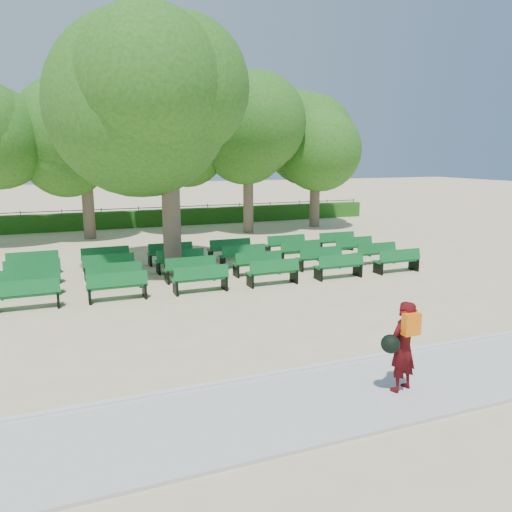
% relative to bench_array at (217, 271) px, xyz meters
% --- Properties ---
extents(ground, '(120.00, 120.00, 0.00)m').
position_rel_bench_array_xyz_m(ground, '(0.35, -1.81, -0.08)').
color(ground, '#D1B88A').
extents(paving, '(30.00, 2.20, 0.06)m').
position_rel_bench_array_xyz_m(paving, '(0.35, -9.21, -0.05)').
color(paving, '#B9B8B4').
rests_on(paving, ground).
extents(curb, '(30.00, 0.12, 0.10)m').
position_rel_bench_array_xyz_m(curb, '(0.35, -8.06, -0.03)').
color(curb, silver).
rests_on(curb, ground).
extents(hedge, '(26.00, 0.70, 0.90)m').
position_rel_bench_array_xyz_m(hedge, '(0.35, 12.19, 0.37)').
color(hedge, '#235A17').
rests_on(hedge, ground).
extents(fence, '(26.00, 0.10, 1.02)m').
position_rel_bench_array_xyz_m(fence, '(0.35, 12.59, -0.08)').
color(fence, black).
rests_on(fence, ground).
extents(tree_line, '(21.80, 6.80, 7.04)m').
position_rel_bench_array_xyz_m(tree_line, '(0.35, 8.19, -0.08)').
color(tree_line, '#2C671B').
rests_on(tree_line, ground).
extents(bench_array, '(1.61, 0.51, 1.01)m').
position_rel_bench_array_xyz_m(bench_array, '(0.00, 0.00, 0.00)').
color(bench_array, '#116327').
rests_on(bench_array, ground).
extents(tree_among, '(5.54, 5.54, 7.61)m').
position_rel_bench_array_xyz_m(tree_among, '(-1.38, 0.45, 5.01)').
color(tree_among, brown).
rests_on(tree_among, ground).
extents(person, '(0.76, 0.51, 1.53)m').
position_rel_bench_array_xyz_m(person, '(0.26, -9.39, 0.77)').
color(person, '#42090B').
rests_on(person, ground).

